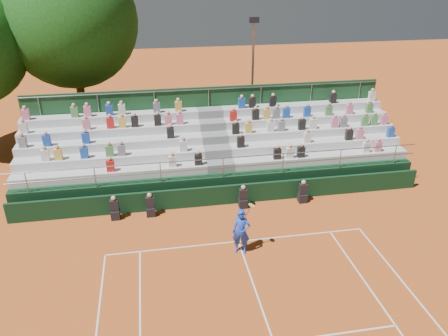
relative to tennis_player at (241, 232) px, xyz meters
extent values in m
plane|color=#BC541F|center=(0.04, 0.71, -0.98)|extent=(90.00, 90.00, 0.00)
cube|color=white|center=(0.04, 0.71, -0.98)|extent=(11.00, 0.06, 0.01)
cube|color=white|center=(0.04, -2.49, -0.98)|extent=(0.06, 6.40, 0.01)
cube|color=black|center=(0.04, 3.91, -0.48)|extent=(20.00, 0.15, 1.00)
cube|color=black|center=(-5.15, 3.46, -0.76)|extent=(0.40, 0.40, 0.44)
cube|color=black|center=(-5.15, 3.46, -0.28)|extent=(0.38, 0.25, 0.55)
sphere|color=tan|center=(-5.15, 3.46, 0.10)|extent=(0.22, 0.22, 0.22)
cube|color=black|center=(-3.55, 3.46, -0.76)|extent=(0.40, 0.40, 0.44)
cube|color=black|center=(-3.55, 3.46, -0.28)|extent=(0.38, 0.25, 0.55)
sphere|color=tan|center=(-3.55, 3.46, 0.10)|extent=(0.22, 0.22, 0.22)
cube|color=black|center=(0.83, 3.46, -0.76)|extent=(0.40, 0.40, 0.44)
cube|color=black|center=(0.83, 3.46, -0.28)|extent=(0.38, 0.25, 0.55)
sphere|color=tan|center=(0.83, 3.46, 0.10)|extent=(0.22, 0.22, 0.22)
cube|color=black|center=(3.81, 3.46, -0.76)|extent=(0.40, 0.40, 0.44)
cube|color=black|center=(3.81, 3.46, -0.28)|extent=(0.38, 0.25, 0.55)
sphere|color=tan|center=(3.81, 3.46, 0.10)|extent=(0.22, 0.22, 0.22)
cube|color=black|center=(0.04, 7.01, -0.38)|extent=(20.00, 5.20, 1.20)
cube|color=silver|center=(-5.31, 5.34, 0.43)|extent=(9.30, 0.85, 0.42)
cube|color=silver|center=(5.39, 5.34, 0.43)|extent=(9.30, 0.85, 0.42)
cube|color=slate|center=(0.04, 5.34, 0.43)|extent=(1.40, 0.85, 0.42)
cube|color=silver|center=(-5.31, 6.19, 0.85)|extent=(9.30, 0.85, 0.42)
cube|color=silver|center=(5.39, 6.19, 0.85)|extent=(9.30, 0.85, 0.42)
cube|color=slate|center=(0.04, 6.19, 0.85)|extent=(1.40, 0.85, 0.42)
cube|color=silver|center=(-5.31, 7.04, 1.27)|extent=(9.30, 0.85, 0.42)
cube|color=silver|center=(5.39, 7.04, 1.27)|extent=(9.30, 0.85, 0.42)
cube|color=slate|center=(0.04, 7.04, 1.27)|extent=(1.40, 0.85, 0.42)
cube|color=silver|center=(-5.31, 7.89, 1.69)|extent=(9.30, 0.85, 0.42)
cube|color=silver|center=(5.39, 7.89, 1.69)|extent=(9.30, 0.85, 0.42)
cube|color=slate|center=(0.04, 7.89, 1.69)|extent=(1.40, 0.85, 0.42)
cube|color=silver|center=(-5.31, 8.74, 2.11)|extent=(9.30, 0.85, 0.42)
cube|color=silver|center=(5.39, 8.74, 2.11)|extent=(9.30, 0.85, 0.42)
cube|color=slate|center=(0.04, 8.74, 2.11)|extent=(1.40, 0.85, 0.42)
cube|color=#194121|center=(0.04, 9.26, 1.22)|extent=(20.00, 0.12, 4.40)
cylinder|color=gray|center=(0.04, 4.46, 1.22)|extent=(20.00, 0.05, 0.05)
cylinder|color=gray|center=(0.04, 9.16, 3.32)|extent=(20.00, 0.05, 0.05)
cube|color=red|center=(-5.29, 5.19, 0.92)|extent=(0.36, 0.24, 0.56)
cube|color=silver|center=(-2.34, 5.19, 0.92)|extent=(0.36, 0.24, 0.56)
cube|color=black|center=(-1.07, 5.19, 0.92)|extent=(0.36, 0.24, 0.56)
cube|color=silver|center=(-8.34, 6.04, 1.34)|extent=(0.36, 0.24, 0.56)
cube|color=gold|center=(-7.75, 6.04, 1.34)|extent=(0.36, 0.24, 0.56)
cube|color=#1E4CB2|center=(-6.54, 6.04, 1.34)|extent=(0.36, 0.24, 0.56)
cube|color=#4C8C4C|center=(-5.33, 6.04, 1.34)|extent=(0.36, 0.24, 0.56)
cube|color=slate|center=(-4.76, 6.04, 1.34)|extent=(0.36, 0.24, 0.56)
cube|color=silver|center=(-1.71, 6.04, 1.34)|extent=(0.36, 0.24, 0.56)
cube|color=slate|center=(-9.48, 6.89, 1.76)|extent=(0.36, 0.24, 0.56)
cube|color=#1E4CB2|center=(-8.36, 6.89, 1.76)|extent=(0.36, 0.24, 0.56)
cube|color=#1E4CB2|center=(-6.49, 6.89, 1.76)|extent=(0.36, 0.24, 0.56)
cube|color=black|center=(-2.29, 6.89, 1.76)|extent=(0.36, 0.24, 0.56)
cube|color=silver|center=(-9.54, 7.74, 2.18)|extent=(0.36, 0.24, 0.56)
cube|color=pink|center=(-6.50, 7.74, 2.18)|extent=(0.36, 0.24, 0.56)
cube|color=red|center=(-5.30, 7.74, 2.18)|extent=(0.36, 0.24, 0.56)
cube|color=gold|center=(-4.70, 7.74, 2.18)|extent=(0.36, 0.24, 0.56)
cube|color=black|center=(-4.06, 7.74, 2.18)|extent=(0.36, 0.24, 0.56)
cube|color=black|center=(-2.88, 7.74, 2.18)|extent=(0.36, 0.24, 0.56)
cube|color=pink|center=(-2.32, 7.74, 2.18)|extent=(0.36, 0.24, 0.56)
cube|color=pink|center=(-1.72, 7.74, 2.18)|extent=(0.36, 0.24, 0.56)
cube|color=pink|center=(-9.55, 8.59, 2.60)|extent=(0.36, 0.24, 0.56)
cube|color=#4C8C4C|center=(-7.13, 8.59, 2.60)|extent=(0.36, 0.24, 0.56)
cube|color=pink|center=(-6.47, 8.59, 2.60)|extent=(0.36, 0.24, 0.56)
cube|color=#1E4CB2|center=(-5.35, 8.59, 2.60)|extent=(0.36, 0.24, 0.56)
cube|color=silver|center=(-4.71, 8.59, 2.60)|extent=(0.36, 0.24, 0.56)
cube|color=slate|center=(-2.87, 8.59, 2.60)|extent=(0.36, 0.24, 0.56)
cube|color=gold|center=(-1.70, 8.59, 2.60)|extent=(0.36, 0.24, 0.56)
cube|color=black|center=(2.95, 5.19, 0.92)|extent=(0.36, 0.24, 0.56)
cube|color=silver|center=(3.61, 5.19, 0.92)|extent=(0.36, 0.24, 0.56)
cube|color=black|center=(4.21, 5.19, 0.92)|extent=(0.36, 0.24, 0.56)
cube|color=silver|center=(7.77, 5.19, 0.92)|extent=(0.36, 0.24, 0.56)
cube|color=pink|center=(8.43, 5.19, 0.92)|extent=(0.36, 0.24, 0.56)
cube|color=black|center=(1.24, 6.04, 1.34)|extent=(0.36, 0.24, 0.56)
cube|color=silver|center=(4.81, 6.04, 1.34)|extent=(0.36, 0.24, 0.56)
cube|color=black|center=(7.15, 6.04, 1.34)|extent=(0.36, 0.24, 0.56)
cube|color=pink|center=(7.76, 6.04, 1.34)|extent=(0.36, 0.24, 0.56)
cube|color=#1E4CB2|center=(9.56, 6.04, 1.34)|extent=(0.36, 0.24, 0.56)
cube|color=black|center=(1.14, 6.89, 1.76)|extent=(0.36, 0.24, 0.56)
cube|color=gold|center=(1.83, 6.89, 1.76)|extent=(0.36, 0.24, 0.56)
cube|color=silver|center=(3.03, 6.89, 1.76)|extent=(0.36, 0.24, 0.56)
cube|color=slate|center=(3.63, 6.89, 1.76)|extent=(0.36, 0.24, 0.56)
cube|color=black|center=(4.78, 6.89, 1.76)|extent=(0.36, 0.24, 0.56)
cube|color=silver|center=(5.40, 6.89, 1.76)|extent=(0.36, 0.24, 0.56)
cube|color=pink|center=(6.64, 6.89, 1.76)|extent=(0.36, 0.24, 0.56)
cube|color=slate|center=(7.15, 6.89, 1.76)|extent=(0.36, 0.24, 0.56)
cube|color=#4C8C4C|center=(8.41, 6.89, 1.76)|extent=(0.36, 0.24, 0.56)
cube|color=#4C8C4C|center=(8.95, 6.89, 1.76)|extent=(0.36, 0.24, 0.56)
cube|color=pink|center=(9.56, 6.89, 1.76)|extent=(0.36, 0.24, 0.56)
cube|color=red|center=(1.17, 7.74, 2.18)|extent=(0.36, 0.24, 0.56)
cube|color=black|center=(2.40, 7.74, 2.18)|extent=(0.36, 0.24, 0.56)
cube|color=gold|center=(3.03, 7.74, 2.18)|extent=(0.36, 0.24, 0.56)
cube|color=slate|center=(3.58, 7.74, 2.18)|extent=(0.36, 0.24, 0.56)
cube|color=#1E4CB2|center=(4.14, 7.74, 2.18)|extent=(0.36, 0.24, 0.56)
cube|color=#1E4CB2|center=(5.34, 7.74, 2.18)|extent=(0.36, 0.24, 0.56)
cube|color=#4C8C4C|center=(6.60, 7.74, 2.18)|extent=(0.36, 0.24, 0.56)
cube|color=pink|center=(7.83, 7.74, 2.18)|extent=(0.36, 0.24, 0.56)
cube|color=#4C8C4C|center=(9.03, 7.74, 2.18)|extent=(0.36, 0.24, 0.56)
cube|color=#1E4CB2|center=(1.81, 8.59, 2.60)|extent=(0.36, 0.24, 0.56)
cube|color=black|center=(2.41, 8.59, 2.60)|extent=(0.36, 0.24, 0.56)
cube|color=black|center=(3.59, 8.59, 2.60)|extent=(0.36, 0.24, 0.56)
cube|color=black|center=(7.16, 8.59, 2.60)|extent=(0.36, 0.24, 0.56)
cube|color=silver|center=(9.56, 8.59, 2.60)|extent=(0.36, 0.24, 0.56)
imported|color=blue|center=(0.00, 0.00, 0.00)|extent=(0.83, 0.67, 1.96)
cylinder|color=gray|center=(0.25, 0.00, 0.87)|extent=(0.26, 0.03, 0.51)
cylinder|color=#E5D866|center=(0.40, 0.00, 1.17)|extent=(0.26, 0.28, 0.14)
cylinder|color=#3A2515|center=(-7.46, 13.79, 1.20)|extent=(0.50, 0.50, 4.35)
sphere|color=#113D10|center=(-7.46, 13.79, 6.51)|extent=(7.84, 7.84, 7.84)
cylinder|color=gray|center=(3.50, 13.16, 2.64)|extent=(0.16, 0.16, 7.24)
cube|color=black|center=(3.50, 13.16, 6.43)|extent=(0.60, 0.25, 0.35)
camera|label=1|loc=(-3.21, -14.24, 9.83)|focal=35.00mm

